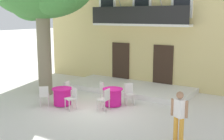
# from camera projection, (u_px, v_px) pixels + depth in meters

# --- Properties ---
(ground_plane) EXTENTS (120.00, 120.00, 0.00)m
(ground_plane) POSITION_uv_depth(u_px,v_px,m) (95.00, 110.00, 12.18)
(ground_plane) COLOR silver
(building_facade) EXTENTS (13.00, 5.09, 7.50)m
(building_facade) POSITION_uv_depth(u_px,v_px,m) (157.00, 17.00, 17.54)
(building_facade) COLOR #DBC67F
(building_facade) RESTS_ON ground
(entrance_step_platform) EXTENTS (6.52, 2.79, 0.25)m
(entrance_step_platform) POSITION_uv_depth(u_px,v_px,m) (129.00, 88.00, 15.38)
(entrance_step_platform) COLOR silver
(entrance_step_platform) RESTS_ON ground
(cafe_table_near_tree) EXTENTS (0.86, 0.86, 0.76)m
(cafe_table_near_tree) POSITION_uv_depth(u_px,v_px,m) (62.00, 97.00, 12.70)
(cafe_table_near_tree) COLOR #DB1984
(cafe_table_near_tree) RESTS_ON ground
(cafe_chair_near_tree_0) EXTENTS (0.52, 0.52, 0.91)m
(cafe_chair_near_tree_0) POSITION_uv_depth(u_px,v_px,m) (72.00, 97.00, 12.13)
(cafe_chair_near_tree_0) COLOR silver
(cafe_chair_near_tree_0) RESTS_ON ground
(cafe_chair_near_tree_1) EXTENTS (0.47, 0.47, 0.91)m
(cafe_chair_near_tree_1) POSITION_uv_depth(u_px,v_px,m) (69.00, 89.00, 13.39)
(cafe_chair_near_tree_1) COLOR silver
(cafe_chair_near_tree_1) RESTS_ON ground
(cafe_chair_near_tree_2) EXTENTS (0.56, 0.56, 0.91)m
(cafe_chair_near_tree_2) POSITION_uv_depth(u_px,v_px,m) (44.00, 95.00, 12.49)
(cafe_chair_near_tree_2) COLOR silver
(cafe_chair_near_tree_2) RESTS_ON ground
(cafe_table_middle) EXTENTS (0.86, 0.86, 0.76)m
(cafe_table_middle) POSITION_uv_depth(u_px,v_px,m) (113.00, 97.00, 12.65)
(cafe_table_middle) COLOR #DB1984
(cafe_table_middle) RESTS_ON ground
(cafe_chair_middle_0) EXTENTS (0.57, 0.57, 0.91)m
(cafe_chair_middle_0) POSITION_uv_depth(u_px,v_px,m) (129.00, 92.00, 12.85)
(cafe_chair_middle_0) COLOR silver
(cafe_chair_middle_0) RESTS_ON ground
(cafe_chair_middle_1) EXTENTS (0.55, 0.55, 0.91)m
(cafe_chair_middle_1) POSITION_uv_depth(u_px,v_px,m) (104.00, 90.00, 13.26)
(cafe_chair_middle_1) COLOR silver
(cafe_chair_middle_1) RESTS_ON ground
(cafe_chair_middle_2) EXTENTS (0.41, 0.41, 0.91)m
(cafe_chair_middle_2) POSITION_uv_depth(u_px,v_px,m) (105.00, 98.00, 11.95)
(cafe_chair_middle_2) COLOR silver
(cafe_chair_middle_2) RESTS_ON ground
(pedestrian_near_entrance) EXTENTS (0.53, 0.36, 1.60)m
(pedestrian_near_entrance) POSITION_uv_depth(u_px,v_px,m) (179.00, 114.00, 8.87)
(pedestrian_near_entrance) COLOR gold
(pedestrian_near_entrance) RESTS_ON ground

